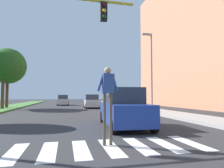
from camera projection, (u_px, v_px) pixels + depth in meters
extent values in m
plane|color=#2D2D30|center=(69.00, 107.00, 28.70)|extent=(140.00, 140.00, 0.00)
cube|color=silver|center=(14.00, 153.00, 5.43)|extent=(0.45, 2.20, 0.01)
cube|color=silver|center=(49.00, 151.00, 5.63)|extent=(0.45, 2.20, 0.01)
cube|color=silver|center=(81.00, 149.00, 5.84)|extent=(0.45, 2.20, 0.01)
cube|color=silver|center=(111.00, 147.00, 6.04)|extent=(0.45, 2.20, 0.01)
cube|color=silver|center=(139.00, 145.00, 6.25)|extent=(0.45, 2.20, 0.01)
cube|color=silver|center=(165.00, 144.00, 6.45)|extent=(0.45, 2.20, 0.01)
cube|color=silver|center=(189.00, 142.00, 6.65)|extent=(0.45, 2.20, 0.01)
cube|color=#477A38|center=(6.00, 108.00, 25.00)|extent=(3.52, 64.00, 0.15)
cylinder|color=#4C3823|center=(3.00, 91.00, 22.38)|extent=(0.36, 0.36, 3.94)
sphere|color=#1E4C19|center=(4.00, 65.00, 22.56)|extent=(3.34, 3.34, 3.34)
cylinder|color=#4C3823|center=(7.00, 92.00, 24.50)|extent=(0.36, 0.36, 3.80)
sphere|color=#23561E|center=(8.00, 66.00, 24.70)|extent=(4.41, 4.41, 4.41)
cube|color=#9E9991|center=(127.00, 106.00, 28.60)|extent=(3.00, 64.00, 0.15)
cube|color=black|center=(104.00, 12.00, 8.39)|extent=(0.28, 0.20, 0.80)
sphere|color=#4C0C0C|center=(104.00, 5.00, 8.29)|extent=(0.16, 0.16, 0.16)
sphere|color=#F2A519|center=(104.00, 11.00, 8.27)|extent=(0.16, 0.16, 0.16)
sphere|color=#0F3F19|center=(104.00, 17.00, 8.25)|extent=(0.16, 0.16, 0.16)
cylinder|color=slate|center=(152.00, 72.00, 19.25)|extent=(0.14, 0.14, 7.50)
cube|color=gray|center=(146.00, 34.00, 19.35)|extent=(0.90, 0.24, 0.16)
cylinder|color=brown|center=(111.00, 119.00, 6.36)|extent=(0.12, 0.12, 1.65)
cylinder|color=brown|center=(104.00, 119.00, 6.27)|extent=(0.12, 0.12, 1.65)
cube|color=#334C8C|center=(108.00, 83.00, 6.38)|extent=(0.42, 0.31, 0.62)
cylinder|color=#334C8C|center=(114.00, 83.00, 6.48)|extent=(0.28, 0.14, 0.58)
cylinder|color=#334C8C|center=(101.00, 82.00, 6.29)|extent=(0.28, 0.14, 0.58)
sphere|color=tan|center=(108.00, 70.00, 6.41)|extent=(0.26, 0.26, 0.22)
cube|color=navy|center=(124.00, 113.00, 10.11)|extent=(2.16, 4.70, 0.96)
cube|color=#2D333D|center=(123.00, 96.00, 10.39)|extent=(1.81, 2.62, 0.79)
cylinder|color=black|center=(154.00, 125.00, 8.42)|extent=(0.26, 0.65, 0.64)
cylinder|color=black|center=(114.00, 126.00, 8.12)|extent=(0.26, 0.65, 0.64)
cylinder|color=black|center=(131.00, 116.00, 12.06)|extent=(0.26, 0.65, 0.64)
cylinder|color=black|center=(102.00, 117.00, 11.76)|extent=(0.26, 0.65, 0.64)
cube|color=#B7B7BC|center=(92.00, 103.00, 25.76)|extent=(1.94, 4.17, 0.84)
cube|color=#2D333D|center=(92.00, 97.00, 26.01)|extent=(1.65, 1.90, 0.69)
cylinder|color=black|center=(100.00, 106.00, 24.33)|extent=(0.24, 0.65, 0.64)
cylinder|color=black|center=(86.00, 106.00, 24.01)|extent=(0.24, 0.65, 0.64)
cylinder|color=black|center=(97.00, 105.00, 27.48)|extent=(0.24, 0.65, 0.64)
cylinder|color=black|center=(85.00, 105.00, 27.15)|extent=(0.24, 0.65, 0.64)
cube|color=#B7B7BC|center=(63.00, 101.00, 33.81)|extent=(1.88, 4.41, 0.84)
cube|color=#2D333D|center=(63.00, 97.00, 33.64)|extent=(1.61, 2.00, 0.69)
cylinder|color=black|center=(59.00, 103.00, 35.31)|extent=(0.24, 0.65, 0.64)
cylinder|color=black|center=(68.00, 103.00, 35.64)|extent=(0.24, 0.65, 0.64)
cylinder|color=black|center=(57.00, 104.00, 31.93)|extent=(0.24, 0.65, 0.64)
cylinder|color=black|center=(68.00, 104.00, 32.26)|extent=(0.24, 0.65, 0.64)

